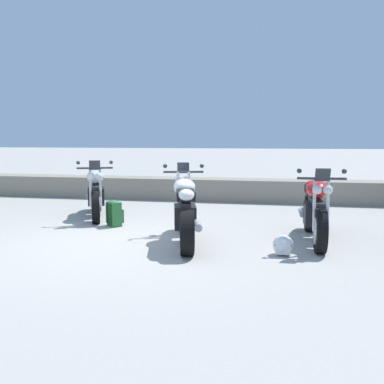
% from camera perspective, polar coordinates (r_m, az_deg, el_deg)
% --- Properties ---
extents(ground_plane, '(120.00, 120.00, 0.00)m').
position_cam_1_polar(ground_plane, '(6.73, -9.58, -6.57)').
color(ground_plane, '#A3A099').
extents(stone_wall, '(36.00, 0.80, 0.55)m').
position_cam_1_polar(stone_wall, '(11.23, -0.90, 0.45)').
color(stone_wall, gray).
rests_on(stone_wall, ground).
extents(motorcycle_silver_near_left, '(1.04, 1.96, 1.18)m').
position_cam_1_polar(motorcycle_silver_near_left, '(8.89, -12.56, -0.12)').
color(motorcycle_silver_near_left, black).
rests_on(motorcycle_silver_near_left, ground).
extents(motorcycle_white_centre, '(0.86, 2.04, 1.18)m').
position_cam_1_polar(motorcycle_white_centre, '(6.56, -0.93, -2.50)').
color(motorcycle_white_centre, black).
rests_on(motorcycle_white_centre, ground).
extents(motorcycle_red_far_right, '(0.67, 2.06, 1.18)m').
position_cam_1_polar(motorcycle_red_far_right, '(6.87, 15.98, -2.33)').
color(motorcycle_red_far_right, black).
rests_on(motorcycle_red_far_right, ground).
extents(rider_backpack, '(0.35, 0.35, 0.47)m').
position_cam_1_polar(rider_backpack, '(7.93, -10.19, -2.70)').
color(rider_backpack, '#2D6B38').
rests_on(rider_backpack, ground).
extents(rider_helmet, '(0.28, 0.28, 0.28)m').
position_cam_1_polar(rider_helmet, '(6.03, 11.93, -6.90)').
color(rider_helmet, silver).
rests_on(rider_helmet, ground).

